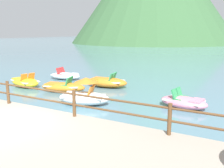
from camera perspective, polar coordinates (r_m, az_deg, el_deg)
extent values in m
plane|color=slate|center=(45.93, 20.06, 6.91)|extent=(200.00, 200.00, 0.00)
cylinder|color=brown|center=(11.30, -22.44, -1.76)|extent=(0.12, 0.12, 0.95)
cylinder|color=brown|center=(8.96, -8.54, -4.35)|extent=(0.12, 0.12, 0.95)
cylinder|color=brown|center=(7.50, 12.87, -7.77)|extent=(0.12, 0.12, 0.95)
cylinder|color=brown|center=(9.98, -16.42, -1.08)|extent=(23.80, 0.07, 0.07)
cylinder|color=brown|center=(10.07, -16.29, -3.19)|extent=(23.80, 0.07, 0.07)
ellipsoid|color=pink|center=(11.75, 15.86, -3.97)|extent=(2.29, 1.52, 0.49)
cube|color=silver|center=(11.73, 15.88, -3.56)|extent=(1.80, 1.23, 0.06)
cube|color=#339956|center=(11.56, 14.72, -3.36)|extent=(0.46, 0.46, 0.08)
cube|color=#339956|center=(11.57, 13.96, -2.18)|extent=(0.27, 0.43, 0.43)
cube|color=#339956|center=(11.98, 15.63, -2.88)|extent=(0.46, 0.46, 0.08)
cube|color=#339956|center=(12.00, 14.90, -1.74)|extent=(0.27, 0.43, 0.43)
cube|color=pink|center=(11.52, 18.59, -3.70)|extent=(0.60, 0.90, 0.12)
ellipsoid|color=yellow|center=(16.48, -19.01, 0.39)|extent=(2.57, 1.76, 0.54)
cube|color=silver|center=(16.46, -19.03, 0.71)|extent=(2.02, 1.42, 0.06)
cube|color=orange|center=(16.41, -18.01, 1.00)|extent=(0.49, 0.49, 0.08)
cube|color=orange|center=(16.22, -17.74, 1.68)|extent=(0.30, 0.44, 0.43)
cube|color=orange|center=(16.19, -19.51, 0.75)|extent=(0.49, 0.49, 0.08)
cube|color=orange|center=(15.99, -19.26, 1.44)|extent=(0.30, 0.44, 0.43)
cube|color=yellow|center=(17.02, -20.07, 1.19)|extent=(0.71, 0.96, 0.12)
ellipsoid|color=white|center=(11.84, -6.36, -3.21)|extent=(2.65, 1.85, 0.60)
cube|color=silver|center=(11.81, -6.37, -2.72)|extent=(2.08, 1.48, 0.06)
cube|color=orange|center=(11.96, -5.21, -2.17)|extent=(0.50, 0.50, 0.08)
cube|color=orange|center=(11.86, -4.40, -1.18)|extent=(0.32, 0.44, 0.43)
cube|color=orange|center=(11.52, -5.87, -2.72)|extent=(0.50, 0.50, 0.08)
cube|color=orange|center=(11.42, -5.03, -1.70)|extent=(0.32, 0.44, 0.43)
cube|color=white|center=(12.01, -9.39, -2.27)|extent=(0.75, 0.94, 0.12)
cone|color=orange|center=(11.61, -5.89, 0.93)|extent=(1.40, 1.40, 0.22)
ellipsoid|color=white|center=(18.34, -10.57, 1.82)|extent=(2.43, 1.44, 0.47)
cube|color=silver|center=(18.33, -10.58, 2.07)|extent=(1.90, 1.17, 0.06)
cube|color=red|center=(18.22, -11.45, 2.20)|extent=(0.44, 0.44, 0.08)
cube|color=red|center=(18.28, -11.95, 2.91)|extent=(0.25, 0.42, 0.43)
cube|color=red|center=(18.61, -10.66, 2.43)|extent=(0.44, 0.44, 0.08)
cube|color=red|center=(18.67, -11.15, 3.12)|extent=(0.25, 0.42, 0.43)
cube|color=white|center=(17.99, -8.88, 2.14)|extent=(0.60, 0.88, 0.12)
ellipsoid|color=orange|center=(15.50, -1.10, 0.41)|extent=(2.66, 1.58, 0.58)
cube|color=silver|center=(15.48, -1.10, 0.78)|extent=(2.08, 1.28, 0.06)
cube|color=#339956|center=(15.63, -0.08, 1.15)|extent=(0.44, 0.44, 0.08)
cube|color=#339956|center=(15.52, 0.54, 1.90)|extent=(0.25, 0.42, 0.43)
cube|color=#339956|center=(15.15, -0.84, 0.81)|extent=(0.44, 0.44, 0.08)
cube|color=#339956|center=(15.04, -0.21, 1.59)|extent=(0.25, 0.42, 0.43)
cube|color=orange|center=(15.75, -3.43, 1.18)|extent=(0.65, 0.97, 0.12)
ellipsoid|color=orange|center=(14.54, -10.94, -0.67)|extent=(2.77, 1.77, 0.52)
cube|color=silver|center=(14.52, -10.96, -0.32)|extent=(2.17, 1.42, 0.06)
cube|color=#339956|center=(14.63, -9.93, 0.09)|extent=(0.49, 0.49, 0.08)
cube|color=#339956|center=(14.52, -9.30, 0.91)|extent=(0.31, 0.44, 0.43)
cube|color=#339956|center=(14.23, -10.63, -0.27)|extent=(0.49, 0.49, 0.08)
cube|color=#339956|center=(14.11, -9.99, 0.57)|extent=(0.31, 0.44, 0.43)
cube|color=orange|center=(14.80, -13.46, 0.04)|extent=(0.75, 0.91, 0.12)
cone|color=#386038|center=(82.74, 17.32, 16.01)|extent=(26.74, 26.74, 20.34)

